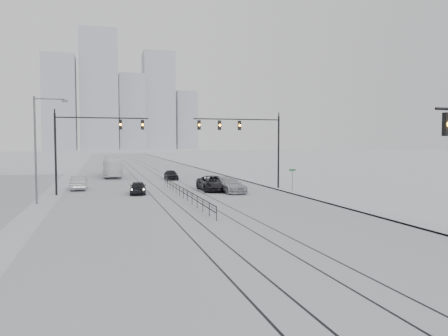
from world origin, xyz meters
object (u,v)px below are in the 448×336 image
(sedan_sb_inner, at_px, (138,188))
(sedan_sb_outer, at_px, (79,183))
(sedan_nb_front, at_px, (213,183))
(sedan_nb_right, at_px, (230,185))
(box_truck, at_px, (113,167))
(sedan_nb_far, at_px, (171,175))

(sedan_sb_inner, distance_m, sedan_sb_outer, 8.21)
(sedan_sb_inner, height_order, sedan_sb_outer, sedan_sb_outer)
(sedan_nb_front, relative_size, sedan_nb_right, 1.10)
(sedan_sb_inner, relative_size, box_truck, 0.35)
(sedan_sb_outer, height_order, sedan_nb_right, sedan_sb_outer)
(sedan_sb_outer, xyz_separation_m, sedan_nb_right, (15.05, -6.91, -0.01))
(sedan_sb_outer, height_order, sedan_nb_front, sedan_nb_front)
(sedan_nb_far, bearing_deg, sedan_sb_inner, -110.66)
(sedan_sb_inner, relative_size, sedan_nb_front, 0.68)
(sedan_sb_outer, relative_size, sedan_nb_far, 1.16)
(sedan_nb_far, height_order, box_truck, box_truck)
(sedan_nb_front, bearing_deg, box_truck, 114.34)
(sedan_nb_far, bearing_deg, sedan_nb_front, -82.43)
(sedan_nb_front, xyz_separation_m, box_truck, (-9.79, 21.93, 0.75))
(sedan_sb_outer, distance_m, sedan_nb_right, 16.56)
(sedan_sb_outer, relative_size, box_truck, 0.42)
(sedan_sb_outer, xyz_separation_m, sedan_nb_far, (11.58, 10.03, -0.09))
(sedan_nb_far, bearing_deg, sedan_nb_right, -79.10)
(sedan_sb_inner, bearing_deg, sedan_nb_far, -104.83)
(sedan_nb_far, bearing_deg, sedan_sb_outer, -139.78)
(sedan_nb_right, bearing_deg, sedan_nb_far, 95.29)
(sedan_nb_front, bearing_deg, sedan_nb_right, -57.48)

